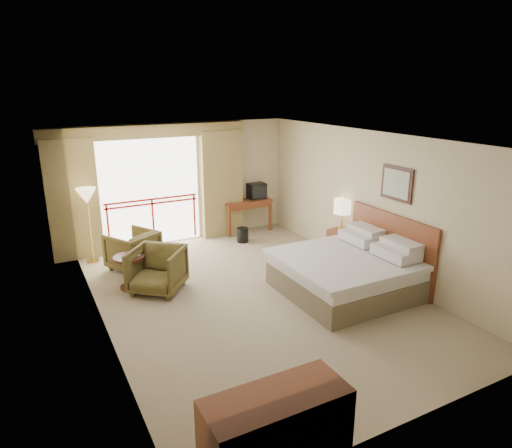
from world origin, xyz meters
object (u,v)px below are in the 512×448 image
nightstand (342,245)px  floor_lamp (87,199)px  tv (257,191)px  wastebasket (243,235)px  armchair_near (159,290)px  dresser (276,438)px  bed (347,272)px  desk (245,206)px  armchair_far (134,268)px  side_table (130,266)px  table_lamp (343,207)px

nightstand → floor_lamp: bearing=150.0°
tv → wastebasket: (-0.74, -0.71, -0.82)m
armchair_near → dresser: 4.47m
floor_lamp → nightstand: bearing=-26.0°
tv → dresser: bearing=-104.2°
bed → desk: size_ratio=1.74×
tv → dresser: 7.62m
desk → floor_lamp: 3.80m
tv → armchair_far: (-3.36, -1.13, -0.99)m
desk → armchair_near: bearing=-140.0°
side_table → armchair_near: bearing=-41.4°
nightstand → dresser: 5.80m
nightstand → side_table: bearing=167.7°
nightstand → armchair_far: (-3.98, 1.50, -0.31)m
wastebasket → dresser: 6.65m
table_lamp → armchair_far: 4.38m
side_table → dresser: bearing=-87.4°
armchair_far → desk: bearing=172.2°
tv → wastebasket: size_ratio=1.27×
armchair_far → tv: bearing=169.5°
armchair_far → floor_lamp: 1.67m
tv → wastebasket: bearing=-123.8°
side_table → armchair_far: bearing=73.7°
armchair_near → table_lamp: bearing=36.9°
bed → desk: bearing=90.1°
nightstand → wastebasket: size_ratio=1.85×
armchair_near → side_table: (-0.39, 0.35, 0.41)m
desk → floor_lamp: (-3.71, -0.42, 0.71)m
dresser → armchair_far: bearing=91.9°
nightstand → tv: bearing=99.4°
desk → armchair_far: 3.34m
table_lamp → wastebasket: table_lamp is taller
wastebasket → dresser: size_ratio=0.25×
armchair_far → side_table: 1.00m
bed → floor_lamp: bearing=136.1°
armchair_far → side_table: side_table is taller
side_table → tv: bearing=29.1°
bed → floor_lamp: size_ratio=1.38×
table_lamp → tv: 2.66m
nightstand → table_lamp: table_lamp is taller
table_lamp → armchair_near: bearing=176.7°
side_table → wastebasket: bearing=24.3°
wastebasket → side_table: 3.16m
nightstand → tv: (-0.63, 2.63, 0.68)m
desk → armchair_far: bearing=-158.3°
tv → side_table: tv is taller
side_table → floor_lamp: 1.93m
armchair_far → armchair_near: 1.23m
side_table → floor_lamp: floor_lamp is taller
bed → dresser: (-3.10, -2.86, 0.07)m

